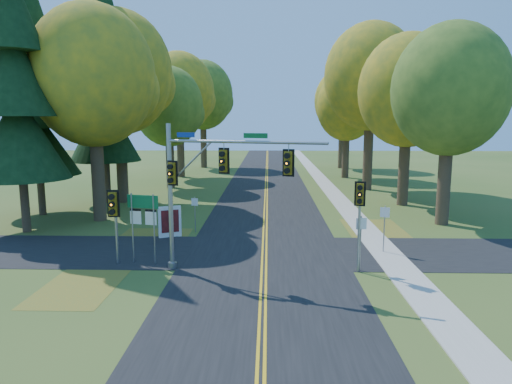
{
  "coord_description": "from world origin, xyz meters",
  "views": [
    {
      "loc": [
        0.18,
        -20.65,
        6.74
      ],
      "look_at": [
        -0.42,
        1.61,
        3.2
      ],
      "focal_mm": 32.0,
      "sensor_mm": 36.0,
      "label": 1
    }
  ],
  "objects_px": {
    "traffic_mast": "(206,179)",
    "info_kiosk": "(170,222)",
    "route_sign_cluster": "(143,214)",
    "east_signal_pole": "(360,204)"
  },
  "relations": [
    {
      "from": "traffic_mast",
      "to": "route_sign_cluster",
      "type": "xyz_separation_m",
      "value": [
        -3.17,
        1.33,
        -1.87
      ]
    },
    {
      "from": "route_sign_cluster",
      "to": "east_signal_pole",
      "type": "bearing_deg",
      "value": 5.77
    },
    {
      "from": "east_signal_pole",
      "to": "info_kiosk",
      "type": "distance_m",
      "value": 11.58
    },
    {
      "from": "traffic_mast",
      "to": "info_kiosk",
      "type": "height_order",
      "value": "traffic_mast"
    },
    {
      "from": "east_signal_pole",
      "to": "route_sign_cluster",
      "type": "bearing_deg",
      "value": -172.54
    },
    {
      "from": "east_signal_pole",
      "to": "traffic_mast",
      "type": "bearing_deg",
      "value": -164.38
    },
    {
      "from": "route_sign_cluster",
      "to": "info_kiosk",
      "type": "xyz_separation_m",
      "value": [
        0.18,
        4.82,
        -1.46
      ]
    },
    {
      "from": "info_kiosk",
      "to": "traffic_mast",
      "type": "bearing_deg",
      "value": -88.24
    },
    {
      "from": "route_sign_cluster",
      "to": "info_kiosk",
      "type": "relative_size",
      "value": 1.85
    },
    {
      "from": "traffic_mast",
      "to": "info_kiosk",
      "type": "bearing_deg",
      "value": 133.63
    }
  ]
}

